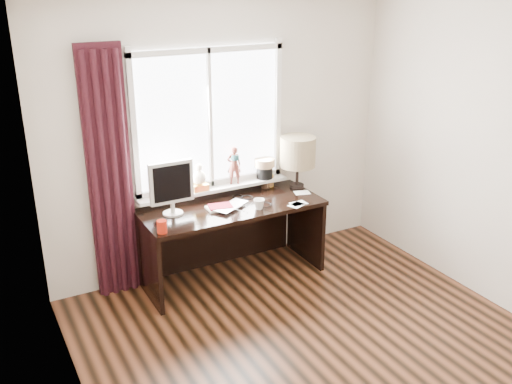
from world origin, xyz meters
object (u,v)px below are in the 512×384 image
red_cup (162,227)px  monitor (171,185)px  laptop (231,207)px  desk (228,225)px  mug (259,204)px  table_lamp (298,152)px

red_cup → monitor: size_ratio=0.22×
laptop → desk: laptop is taller
mug → desk: (-0.18, 0.29, -0.29)m
red_cup → table_lamp: table_lamp is taller
desk → table_lamp: bearing=2.1°
red_cup → monitor: monitor is taller
mug → red_cup: size_ratio=0.93×
mug → table_lamp: 0.76m
laptop → red_cup: (-0.74, -0.20, 0.04)m
desk → table_lamp: (0.79, 0.03, 0.61)m
laptop → monitor: 0.59m
laptop → mug: 0.26m
mug → monitor: (-0.73, 0.26, 0.23)m
desk → monitor: monitor is taller
desk → monitor: size_ratio=3.47×
laptop → red_cup: 0.76m
mug → desk: mug is taller
laptop → mug: bearing=-61.9°
laptop → desk: size_ratio=0.21×
desk → table_lamp: 1.00m
laptop → table_lamp: size_ratio=0.70×
table_lamp → desk: bearing=-177.9°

